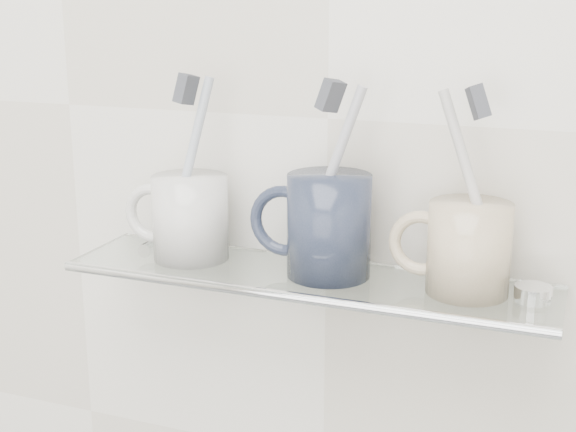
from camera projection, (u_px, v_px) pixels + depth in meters
The scene contains 18 objects.
wall_back at pixel (328, 119), 0.83m from camera, with size 2.50×2.50×0.00m, color silver.
shelf_glass at pixel (307, 278), 0.81m from camera, with size 0.50×0.12×0.01m, color silver.
shelf_rail at pixel (287, 296), 0.76m from camera, with size 0.01×0.01×0.50m, color silver.
bracket_left at pixel (151, 252), 0.93m from camera, with size 0.02×0.02×0.03m, color silver.
bracket_right at pixel (524, 299), 0.79m from camera, with size 0.02×0.02×0.03m, color silver.
mug_left at pixel (190, 217), 0.85m from camera, with size 0.08×0.08×0.09m, color silver.
mug_left_handle at pixel (152, 213), 0.87m from camera, with size 0.07×0.07×0.01m, color silver.
toothbrush_left at pixel (189, 166), 0.84m from camera, with size 0.01×0.01×0.19m, color #99AABC.
bristles_left at pixel (186, 89), 0.82m from camera, with size 0.01×0.02×0.03m, color #3A3C43.
mug_center at pixel (329, 226), 0.80m from camera, with size 0.08×0.08×0.10m, color #1B2334.
mug_center_handle at pixel (284, 221), 0.81m from camera, with size 0.07×0.07×0.01m, color #1B2334.
toothbrush_center at pixel (330, 177), 0.78m from camera, with size 0.01×0.01×0.19m, color #A6A5AD.
bristles_center at pixel (331, 95), 0.76m from camera, with size 0.01×0.02×0.03m, color #3A3C43.
mug_right at pixel (469, 248), 0.75m from camera, with size 0.08×0.08×0.09m, color beige.
mug_right_handle at pixel (421, 243), 0.77m from camera, with size 0.06×0.06×0.01m, color beige.
toothbrush_right at pixel (473, 189), 0.74m from camera, with size 0.01×0.01×0.19m, color #BAB1A1.
bristles_right at pixel (478, 102), 0.71m from camera, with size 0.01×0.02×0.03m, color #3A3C43.
chrome_cap at pixel (533, 293), 0.74m from camera, with size 0.03×0.03×0.01m, color silver.
Camera 1 is at (0.26, 0.31, 1.37)m, focal length 50.00 mm.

